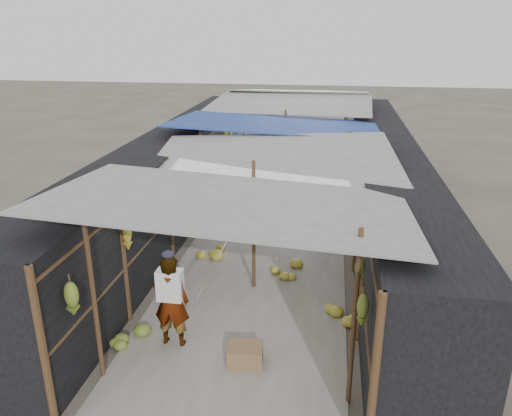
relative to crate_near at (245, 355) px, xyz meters
The scene contains 14 objects.
ground 0.66m from the crate_near, 113.11° to the right, with size 80.00×80.00×0.00m, color #6B6356.
aisle_slab 5.92m from the crate_near, 92.44° to the left, with size 3.60×16.00×0.02m, color #9E998E.
stall_left 6.68m from the crate_near, 116.54° to the left, with size 1.40×15.00×2.30m, color black.
stall_right 6.47m from the crate_near, 67.50° to the left, with size 1.40×15.00×2.30m, color black.
crate_near is the anchor object (origin of this frame).
crate_mid 4.95m from the crate_near, 77.24° to the left, with size 0.51×0.41×0.31m, color #9A744E.
crate_back 7.20m from the crate_near, 93.22° to the left, with size 0.45×0.37×0.28m, color #9A744E.
black_basin 8.85m from the crate_near, 84.87° to the left, with size 0.61×0.61×0.18m, color black.
vendor_elderly 1.45m from the crate_near, 164.88° to the left, with size 0.58×0.38×1.60m, color white.
shopper_blue 6.22m from the crate_near, 94.79° to the left, with size 0.89×0.70×1.84m, color #2042A0.
vendor_seated 8.06m from the crate_near, 79.64° to the left, with size 0.58×0.33×0.90m, color #4B4441.
market_canopy 6.64m from the crate_near, 92.06° to the left, with size 5.62×15.20×2.77m.
hanging_bananas 6.27m from the crate_near, 92.81° to the left, with size 3.96×13.69×0.76m.
floor_bananas 5.91m from the crate_near, 92.85° to the left, with size 4.00×11.25×0.33m.
Camera 1 is at (1.39, -5.71, 4.89)m, focal length 35.00 mm.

